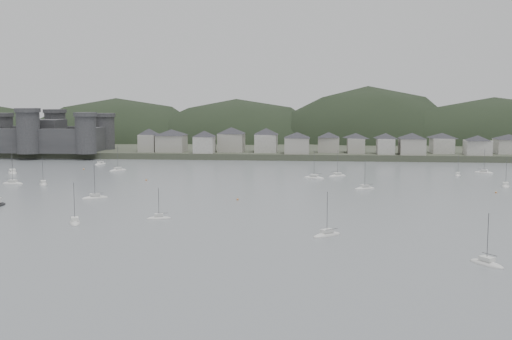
# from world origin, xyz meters

# --- Properties ---
(ground) EXTENTS (900.00, 900.00, 0.00)m
(ground) POSITION_xyz_m (0.00, 0.00, 0.00)
(ground) COLOR slate
(ground) RESTS_ON ground
(far_shore_land) EXTENTS (900.00, 250.00, 3.00)m
(far_shore_land) POSITION_xyz_m (0.00, 295.00, 1.50)
(far_shore_land) COLOR #383D2D
(far_shore_land) RESTS_ON ground
(forested_ridge) EXTENTS (851.55, 103.94, 102.57)m
(forested_ridge) POSITION_xyz_m (4.83, 269.40, -11.28)
(forested_ridge) COLOR black
(forested_ridge) RESTS_ON ground
(castle) EXTENTS (66.00, 43.00, 20.00)m
(castle) POSITION_xyz_m (-120.00, 179.80, 10.96)
(castle) COLOR #353537
(castle) RESTS_ON far_shore_land
(waterfront_town) EXTENTS (451.48, 28.46, 12.92)m
(waterfront_town) POSITION_xyz_m (50.59, 183.34, 8.66)
(waterfront_town) COLOR #A4A096
(waterfront_town) RESTS_ON far_shore_land
(moored_fleet) EXTENTS (230.26, 171.98, 13.65)m
(moored_fleet) POSITION_xyz_m (-26.45, 68.49, 0.18)
(moored_fleet) COLOR silver
(moored_fleet) RESTS_ON ground
(mooring_buoys) EXTENTS (154.18, 115.80, 0.70)m
(mooring_buoys) POSITION_xyz_m (-24.51, 68.64, 0.15)
(mooring_buoys) COLOR #CC8044
(mooring_buoys) RESTS_ON ground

